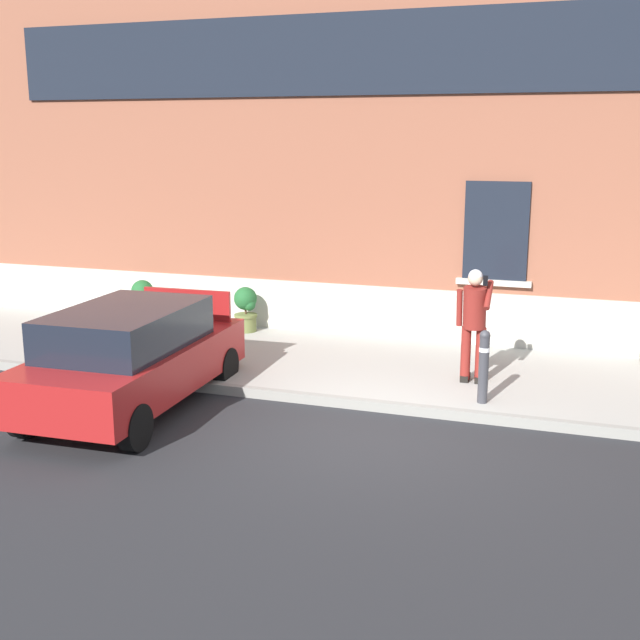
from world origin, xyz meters
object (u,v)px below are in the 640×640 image
at_px(bollard_near_person, 484,364).
at_px(planter_cream, 143,300).
at_px(planter_olive, 246,308).
at_px(person_on_phone, 474,318).
at_px(hatchback_car_red, 132,356).

height_order(bollard_near_person, planter_cream, bollard_near_person).
relative_size(planter_cream, planter_olive, 1.00).
distance_m(person_on_phone, planter_cream, 7.12).
height_order(person_on_phone, planter_olive, person_on_phone).
height_order(person_on_phone, planter_cream, person_on_phone).
bearing_deg(planter_cream, person_on_phone, -15.94).
xyz_separation_m(planter_cream, planter_olive, (2.25, -0.03, 0.00)).
relative_size(bollard_near_person, planter_cream, 1.22).
height_order(hatchback_car_red, planter_olive, hatchback_car_red).
bearing_deg(person_on_phone, planter_cream, 152.21).
distance_m(bollard_near_person, person_on_phone, 1.03).
bearing_deg(person_on_phone, hatchback_car_red, -164.04).
height_order(bollard_near_person, planter_olive, bollard_near_person).
relative_size(bollard_near_person, person_on_phone, 0.60).
bearing_deg(hatchback_car_red, bollard_near_person, 17.13).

